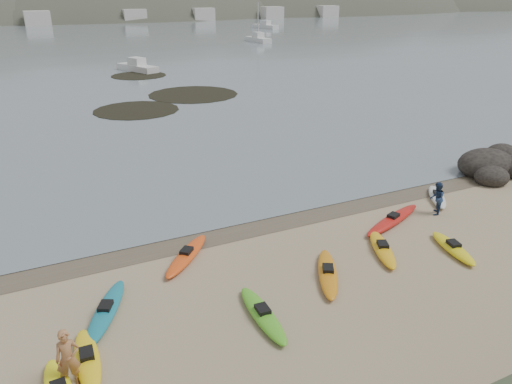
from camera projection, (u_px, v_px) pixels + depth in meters
ground at (256, 222)px, 23.40m from camera, size 600.00×600.00×0.00m
wet_sand at (259, 224)px, 23.15m from camera, size 60.00×60.00×0.00m
water at (13, 8)px, 272.26m from camera, size 1200.00×1200.00×0.00m
kayaks at (294, 269)px, 19.16m from camera, size 20.65×8.70×0.34m
person_west at (68, 358)px, 13.48m from camera, size 0.67×0.47×1.77m
person_east at (437, 199)px, 23.88m from camera, size 1.00×0.98×1.62m
rock_cluster at (495, 169)px, 29.47m from camera, size 5.27×3.88×1.78m
kelp_mats at (162, 93)px, 51.68m from camera, size 15.28×25.77×0.04m
moored_boats at (108, 43)px, 93.61m from camera, size 90.80×65.53×1.21m
far_hills at (134, 56)px, 206.47m from camera, size 550.00×135.00×80.00m
far_town at (55, 18)px, 145.38m from camera, size 199.00×5.00×4.00m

